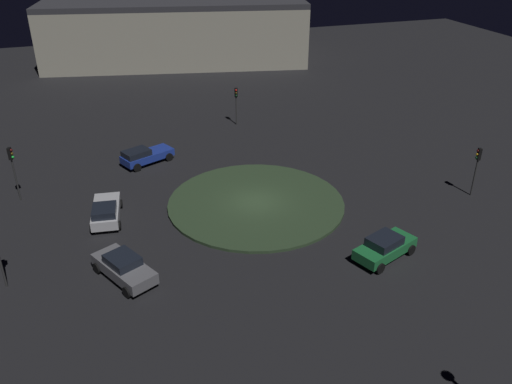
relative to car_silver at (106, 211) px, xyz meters
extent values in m
plane|color=black|center=(-1.00, -10.55, -0.76)|extent=(119.59, 119.59, 0.00)
cylinder|color=#2D4228|center=(-1.00, -10.55, -0.66)|extent=(12.87, 12.87, 0.20)
cube|color=silver|center=(0.20, -0.03, -0.10)|extent=(4.42, 2.31, 0.68)
cube|color=black|center=(-0.76, 0.10, 0.48)|extent=(2.03, 1.79, 0.49)
cylinder|color=black|center=(1.82, 0.65, -0.44)|extent=(0.65, 0.30, 0.63)
cylinder|color=black|center=(1.59, -1.10, -0.44)|extent=(0.65, 0.30, 0.63)
cylinder|color=black|center=(-1.20, 1.05, -0.44)|extent=(0.65, 0.30, 0.63)
cylinder|color=black|center=(-1.43, -0.70, -0.44)|extent=(0.65, 0.30, 0.63)
cube|color=#1E38A5|center=(8.72, -4.09, -0.11)|extent=(3.34, 4.68, 0.61)
cube|color=black|center=(8.30, -3.16, 0.44)|extent=(2.24, 2.55, 0.49)
cylinder|color=black|center=(10.14, -5.18, -0.41)|extent=(0.49, 0.73, 0.70)
cylinder|color=black|center=(8.58, -5.87, -0.41)|extent=(0.49, 0.73, 0.70)
cylinder|color=black|center=(8.86, -2.31, -0.41)|extent=(0.49, 0.73, 0.70)
cylinder|color=black|center=(7.30, -3.00, -0.41)|extent=(0.49, 0.73, 0.70)
cube|color=slate|center=(-7.00, -0.49, -0.08)|extent=(4.73, 3.55, 0.68)
cube|color=black|center=(-6.95, -0.46, 0.51)|extent=(2.40, 2.24, 0.49)
cylinder|color=black|center=(-5.97, 1.01, -0.42)|extent=(0.70, 0.50, 0.67)
cylinder|color=black|center=(-5.19, -0.56, -0.42)|extent=(0.70, 0.50, 0.67)
cylinder|color=black|center=(-8.81, -0.41, -0.42)|extent=(0.70, 0.50, 0.67)
cylinder|color=black|center=(-8.02, -1.98, -0.42)|extent=(0.70, 0.50, 0.67)
cube|color=#1E7238|center=(-9.93, -15.94, -0.09)|extent=(3.14, 4.53, 0.66)
cube|color=black|center=(-9.99, -15.80, 0.51)|extent=(2.15, 2.42, 0.54)
cylinder|color=black|center=(-11.28, -14.85, -0.42)|extent=(0.45, 0.72, 0.69)
cylinder|color=black|center=(-9.67, -14.22, -0.42)|extent=(0.45, 0.72, 0.69)
cylinder|color=black|center=(-10.19, -17.66, -0.42)|extent=(0.45, 0.72, 0.69)
cylinder|color=black|center=(-8.58, -17.03, -0.42)|extent=(0.45, 0.72, 0.69)
cylinder|color=#2D2D2D|center=(-4.81, -26.40, 0.70)|extent=(0.12, 0.12, 2.92)
cube|color=black|center=(-4.81, -26.40, 2.61)|extent=(0.34, 0.28, 0.90)
sphere|color=#3F0C0C|center=(-4.77, -26.26, 2.88)|extent=(0.20, 0.20, 0.20)
sphere|color=yellow|center=(-4.77, -26.26, 2.61)|extent=(0.20, 0.20, 0.20)
sphere|color=#0F3819|center=(-4.77, -26.26, 2.34)|extent=(0.20, 0.20, 0.20)
cylinder|color=#2D2D2D|center=(15.16, -13.87, 0.67)|extent=(0.12, 0.12, 2.86)
cube|color=black|center=(15.16, -13.87, 2.55)|extent=(0.28, 0.34, 0.90)
sphere|color=red|center=(15.02, -13.84, 2.82)|extent=(0.20, 0.20, 0.20)
sphere|color=#4C380F|center=(15.02, -13.84, 2.55)|extent=(0.20, 0.20, 0.20)
sphere|color=#0F3819|center=(15.02, -13.84, 2.28)|extent=(0.20, 0.20, 0.20)
cylinder|color=#2D2D2D|center=(5.07, 5.85, 0.90)|extent=(0.12, 0.12, 3.32)
cube|color=black|center=(5.07, 5.85, 3.01)|extent=(0.36, 0.31, 0.90)
sphere|color=#3F0C0C|center=(5.02, 5.71, 3.28)|extent=(0.20, 0.20, 0.20)
sphere|color=#4C380F|center=(5.02, 5.71, 3.01)|extent=(0.20, 0.20, 0.20)
sphere|color=#1EE53F|center=(5.02, 5.71, 2.74)|extent=(0.20, 0.20, 0.20)
cylinder|color=#2D2D2D|center=(-5.68, 6.03, 1.01)|extent=(0.12, 0.12, 3.53)
cube|color=#ADA893|center=(43.37, -13.39, 3.11)|extent=(22.63, 37.59, 7.75)
cube|color=#333338|center=(43.37, -13.39, 7.34)|extent=(22.63, 37.59, 0.70)
camera|label=1|loc=(-33.20, 0.18, 18.27)|focal=37.26mm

